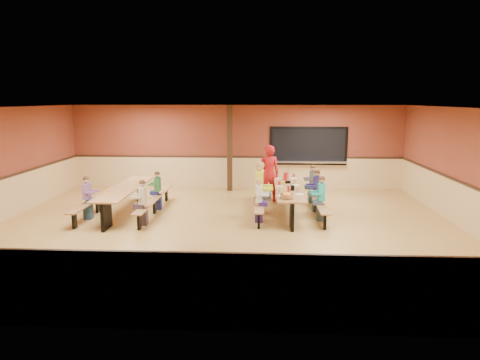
{
  "coord_description": "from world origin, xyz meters",
  "views": [
    {
      "loc": [
        0.91,
        -10.47,
        3.21
      ],
      "look_at": [
        0.37,
        0.36,
        1.15
      ],
      "focal_mm": 32.0,
      "sensor_mm": 36.0,
      "label": 1
    }
  ],
  "objects": [
    {
      "name": "chip_bowl",
      "position": [
        1.56,
        0.05,
        0.81
      ],
      "size": [
        0.32,
        0.32,
        0.15
      ],
      "primitive_type": null,
      "color": "orange",
      "rests_on": "cafeteria_table_main"
    },
    {
      "name": "punch_pitcher",
      "position": [
        1.68,
        2.65,
        0.85
      ],
      "size": [
        0.16,
        0.16,
        0.22
      ],
      "primitive_type": "cylinder",
      "color": "red",
      "rests_on": "cafeteria_table_main"
    },
    {
      "name": "seated_child_navy_right",
      "position": [
        2.51,
        1.67,
        0.6
      ],
      "size": [
        0.37,
        0.3,
        1.2
      ],
      "primitive_type": null,
      "color": "navy",
      "rests_on": "ground"
    },
    {
      "name": "seated_child_grey_left",
      "position": [
        0.86,
        3.01,
        0.57
      ],
      "size": [
        0.33,
        0.27,
        1.14
      ],
      "primitive_type": null,
      "color": "silver",
      "rests_on": "ground"
    },
    {
      "name": "standing_woman",
      "position": [
        1.15,
        2.83,
        0.9
      ],
      "size": [
        0.7,
        0.5,
        1.81
      ],
      "primitive_type": "imported",
      "rotation": [
        0.0,
        0.0,
        3.25
      ],
      "color": "#A51214",
      "rests_on": "ground"
    },
    {
      "name": "ground",
      "position": [
        0.0,
        0.0,
        0.0
      ],
      "size": [
        12.0,
        12.0,
        0.0
      ],
      "primitive_type": "plane",
      "color": "#A2793D",
      "rests_on": "ground"
    },
    {
      "name": "structural_post",
      "position": [
        -0.2,
        4.4,
        1.5
      ],
      "size": [
        0.18,
        0.18,
        3.0
      ],
      "primitive_type": "cube",
      "color": "black",
      "rests_on": "ground"
    },
    {
      "name": "seated_adult_yellow",
      "position": [
        0.86,
        1.34,
        0.74
      ],
      "size": [
        0.5,
        0.41,
        1.47
      ],
      "primitive_type": null,
      "color": "yellow",
      "rests_on": "ground"
    },
    {
      "name": "condiment_ketchup",
      "position": [
        1.65,
        0.84,
        0.82
      ],
      "size": [
        0.06,
        0.06,
        0.17
      ],
      "primitive_type": "cylinder",
      "color": "#B2140F",
      "rests_on": "cafeteria_table_main"
    },
    {
      "name": "place_settings",
      "position": [
        1.69,
        1.48,
        0.8
      ],
      "size": [
        0.65,
        3.3,
        0.11
      ],
      "primitive_type": null,
      "color": "beige",
      "rests_on": "cafeteria_table_main"
    },
    {
      "name": "napkin_dispenser",
      "position": [
        1.78,
        1.1,
        0.8
      ],
      "size": [
        0.1,
        0.14,
        0.13
      ],
      "primitive_type": "cube",
      "color": "black",
      "rests_on": "cafeteria_table_main"
    },
    {
      "name": "kitchen_pass_through",
      "position": [
        2.6,
        4.96,
        1.49
      ],
      "size": [
        2.78,
        0.28,
        1.38
      ],
      "color": "black",
      "rests_on": "ground"
    },
    {
      "name": "seated_child_white_left",
      "position": [
        0.86,
        0.48,
        0.58
      ],
      "size": [
        0.34,
        0.28,
        1.15
      ],
      "primitive_type": null,
      "color": "white",
      "rests_on": "ground"
    },
    {
      "name": "seated_child_purple_sec",
      "position": [
        -3.77,
        0.53,
        0.58
      ],
      "size": [
        0.35,
        0.28,
        1.16
      ],
      "primitive_type": null,
      "color": "#7C5080",
      "rests_on": "ground"
    },
    {
      "name": "condiment_mustard",
      "position": [
        1.55,
        1.57,
        0.82
      ],
      "size": [
        0.06,
        0.06,
        0.17
      ],
      "primitive_type": "cylinder",
      "color": "yellow",
      "rests_on": "cafeteria_table_main"
    },
    {
      "name": "seated_child_tan_sec",
      "position": [
        -2.12,
        0.06,
        0.58
      ],
      "size": [
        0.35,
        0.29,
        1.17
      ],
      "primitive_type": null,
      "color": "#BEAF99",
      "rests_on": "ground"
    },
    {
      "name": "cafeteria_table_main",
      "position": [
        1.69,
        1.48,
        0.53
      ],
      "size": [
        1.91,
        3.7,
        0.74
      ],
      "color": "#9D6B3E",
      "rests_on": "ground"
    },
    {
      "name": "room_envelope",
      "position": [
        0.0,
        0.0,
        0.69
      ],
      "size": [
        12.04,
        10.04,
        3.02
      ],
      "color": "brown",
      "rests_on": "ground"
    },
    {
      "name": "seated_child_teal_right",
      "position": [
        2.51,
        0.69,
        0.6
      ],
      "size": [
        0.36,
        0.3,
        1.19
      ],
      "primitive_type": null,
      "color": "teal",
      "rests_on": "ground"
    },
    {
      "name": "seated_child_green_sec",
      "position": [
        -2.12,
        1.65,
        0.56
      ],
      "size": [
        0.33,
        0.27,
        1.12
      ],
      "primitive_type": null,
      "color": "#2B6637",
      "rests_on": "ground"
    },
    {
      "name": "cafeteria_table_second",
      "position": [
        -2.94,
        1.21,
        0.53
      ],
      "size": [
        1.91,
        3.7,
        0.74
      ],
      "color": "#9D6B3E",
      "rests_on": "ground"
    },
    {
      "name": "table_paddle",
      "position": [
        1.71,
        2.12,
        0.88
      ],
      "size": [
        0.16,
        0.16,
        0.56
      ],
      "color": "black",
      "rests_on": "cafeteria_table_main"
    },
    {
      "name": "seated_child_char_right",
      "position": [
        2.51,
        2.7,
        0.59
      ],
      "size": [
        0.35,
        0.29,
        1.18
      ],
      "primitive_type": null,
      "color": "#484D51",
      "rests_on": "ground"
    }
  ]
}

